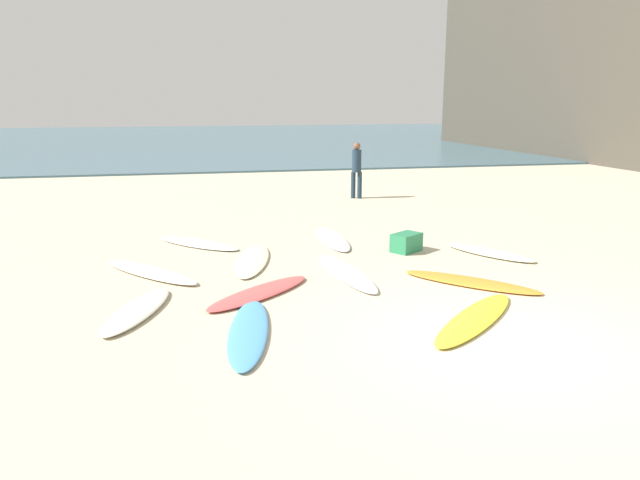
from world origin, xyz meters
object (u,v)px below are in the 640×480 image
(surfboard_1, at_px, (150,272))
(surfboard_7, at_px, (248,332))
(surfboard_9, at_px, (137,310))
(surfboard_8, at_px, (198,243))
(surfboard_10, at_px, (252,260))
(surfboard_0, at_px, (346,273))
(surfboard_3, at_px, (471,282))
(surfboard_4, at_px, (332,239))
(surfboard_5, at_px, (259,293))
(surfboard_2, at_px, (490,252))
(beach_cooler, at_px, (406,242))
(surfboard_6, at_px, (475,318))
(beachgoer_near, at_px, (357,167))

(surfboard_1, height_order, surfboard_7, surfboard_1)
(surfboard_7, distance_m, surfboard_9, 1.88)
(surfboard_8, xyz_separation_m, surfboard_10, (0.98, -1.58, -0.00))
(surfboard_0, xyz_separation_m, surfboard_7, (-1.93, -2.39, 0.00))
(surfboard_3, relative_size, surfboard_10, 0.96)
(surfboard_4, distance_m, surfboard_9, 5.40)
(surfboard_0, relative_size, surfboard_3, 1.07)
(surfboard_4, relative_size, surfboard_5, 1.05)
(surfboard_0, bearing_deg, surfboard_5, 19.34)
(surfboard_0, height_order, surfboard_3, surfboard_0)
(surfboard_1, relative_size, surfboard_2, 1.24)
(surfboard_2, distance_m, surfboard_7, 5.99)
(surfboard_1, height_order, beach_cooler, beach_cooler)
(surfboard_5, relative_size, surfboard_7, 0.90)
(surfboard_1, height_order, surfboard_6, surfboard_1)
(surfboard_8, height_order, surfboard_10, surfboard_8)
(surfboard_8, bearing_deg, surfboard_3, 94.78)
(surfboard_7, distance_m, beachgoer_near, 11.20)
(surfboard_5, height_order, surfboard_6, surfboard_5)
(surfboard_1, bearing_deg, surfboard_5, 98.61)
(surfboard_1, bearing_deg, surfboard_9, 48.16)
(surfboard_0, bearing_deg, surfboard_1, -19.45)
(surfboard_2, height_order, surfboard_5, surfboard_2)
(surfboard_6, distance_m, beach_cooler, 3.92)
(surfboard_7, bearing_deg, surfboard_1, 123.62)
(surfboard_2, bearing_deg, surfboard_7, -178.32)
(surfboard_10, bearing_deg, surfboard_8, -45.76)
(surfboard_2, distance_m, surfboard_9, 6.89)
(surfboard_10, height_order, beachgoer_near, beachgoer_near)
(surfboard_0, distance_m, surfboard_10, 1.94)
(surfboard_4, relative_size, beachgoer_near, 1.36)
(surfboard_9, distance_m, surfboard_10, 3.11)
(surfboard_5, bearing_deg, surfboard_4, -71.44)
(surfboard_5, bearing_deg, surfboard_1, 7.55)
(surfboard_2, height_order, surfboard_7, surfboard_2)
(surfboard_4, distance_m, surfboard_5, 3.90)
(surfboard_1, distance_m, beachgoer_near, 9.22)
(surfboard_1, distance_m, surfboard_6, 5.65)
(surfboard_3, xyz_separation_m, surfboard_10, (-3.45, 2.13, 0.00))
(beach_cooler, bearing_deg, surfboard_9, -152.52)
(surfboard_3, relative_size, surfboard_8, 1.09)
(surfboard_2, relative_size, surfboard_9, 0.96)
(surfboard_6, relative_size, surfboard_9, 1.23)
(surfboard_6, distance_m, surfboard_9, 4.82)
(surfboard_5, height_order, beachgoer_near, beachgoer_near)
(surfboard_5, distance_m, beach_cooler, 3.86)
(surfboard_3, xyz_separation_m, surfboard_5, (-3.53, 0.14, 0.01))
(surfboard_0, xyz_separation_m, surfboard_6, (1.21, -2.55, -0.00))
(surfboard_10, xyz_separation_m, beach_cooler, (3.12, 0.15, 0.15))
(surfboard_9, distance_m, beach_cooler, 5.67)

